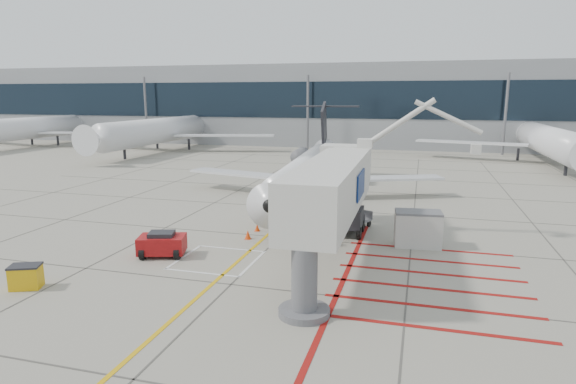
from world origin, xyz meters
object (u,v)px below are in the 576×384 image
(regional_jet, at_px, (301,157))
(jet_bridge, at_px, (331,197))
(pushback_tug, at_px, (162,243))
(spill_bin, at_px, (26,277))

(regional_jet, distance_m, jet_bridge, 13.85)
(jet_bridge, height_order, pushback_tug, jet_bridge)
(spill_bin, bearing_deg, jet_bridge, 5.29)
(regional_jet, relative_size, pushback_tug, 12.11)
(jet_bridge, xyz_separation_m, spill_bin, (-12.87, -6.91, -3.06))
(regional_jet, distance_m, spill_bin, 21.72)
(pushback_tug, height_order, spill_bin, pushback_tug)
(regional_jet, distance_m, pushback_tug, 15.15)
(regional_jet, xyz_separation_m, jet_bridge, (4.83, -12.98, -0.32))
(pushback_tug, relative_size, spill_bin, 1.93)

